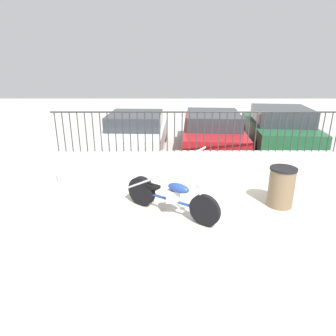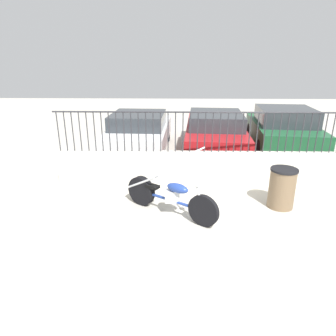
{
  "view_description": "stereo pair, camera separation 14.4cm",
  "coord_description": "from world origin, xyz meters",
  "px_view_note": "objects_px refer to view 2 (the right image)",
  "views": [
    {
      "loc": [
        -1.35,
        -4.29,
        2.9
      ],
      "look_at": [
        -1.35,
        1.78,
        0.7
      ],
      "focal_mm": 32.0,
      "sensor_mm": 36.0,
      "label": 1
    },
    {
      "loc": [
        -1.21,
        -4.29,
        2.9
      ],
      "look_at": [
        -1.35,
        1.78,
        0.7
      ],
      "focal_mm": 32.0,
      "sensor_mm": 36.0,
      "label": 2
    }
  ],
  "objects_px": {
    "trash_bin": "(282,188)",
    "car_red": "(215,131)",
    "motorcycle_blue": "(166,195)",
    "car_green": "(282,129)",
    "car_white": "(139,131)"
  },
  "relations": [
    {
      "from": "motorcycle_blue",
      "to": "trash_bin",
      "type": "bearing_deg",
      "value": 42.3
    },
    {
      "from": "motorcycle_blue",
      "to": "car_white",
      "type": "xyz_separation_m",
      "value": [
        -1.01,
        4.39,
        0.28
      ]
    },
    {
      "from": "motorcycle_blue",
      "to": "trash_bin",
      "type": "relative_size",
      "value": 2.16
    },
    {
      "from": "trash_bin",
      "to": "car_green",
      "type": "xyz_separation_m",
      "value": [
        1.38,
        4.23,
        0.3
      ]
    },
    {
      "from": "motorcycle_blue",
      "to": "car_red",
      "type": "xyz_separation_m",
      "value": [
        1.49,
        4.38,
        0.3
      ]
    },
    {
      "from": "motorcycle_blue",
      "to": "car_white",
      "type": "bearing_deg",
      "value": 137.77
    },
    {
      "from": "trash_bin",
      "to": "car_red",
      "type": "height_order",
      "value": "car_red"
    },
    {
      "from": "car_red",
      "to": "car_green",
      "type": "xyz_separation_m",
      "value": [
        2.27,
        0.16,
        0.05
      ]
    },
    {
      "from": "motorcycle_blue",
      "to": "car_green",
      "type": "relative_size",
      "value": 0.44
    },
    {
      "from": "motorcycle_blue",
      "to": "car_green",
      "type": "height_order",
      "value": "car_green"
    },
    {
      "from": "trash_bin",
      "to": "car_green",
      "type": "bearing_deg",
      "value": 71.9
    },
    {
      "from": "trash_bin",
      "to": "car_red",
      "type": "relative_size",
      "value": 0.18
    },
    {
      "from": "car_red",
      "to": "motorcycle_blue",
      "type": "bearing_deg",
      "value": 165.51
    },
    {
      "from": "trash_bin",
      "to": "car_green",
      "type": "distance_m",
      "value": 4.46
    },
    {
      "from": "car_white",
      "to": "trash_bin",
      "type": "bearing_deg",
      "value": -137.76
    }
  ]
}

